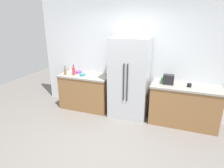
% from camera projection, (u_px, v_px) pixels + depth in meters
% --- Properties ---
extents(ground_plane, '(9.48, 9.48, 0.00)m').
position_uv_depth(ground_plane, '(102.00, 150.00, 3.44)').
color(ground_plane, slate).
extents(kitchen_back_panel, '(4.74, 0.10, 2.98)m').
position_uv_depth(kitchen_back_panel, '(131.00, 51.00, 4.57)').
color(kitchen_back_panel, silver).
rests_on(kitchen_back_panel, ground_plane).
extents(counter_left, '(1.27, 0.62, 0.88)m').
position_uv_depth(counter_left, '(86.00, 91.00, 4.94)').
color(counter_left, olive).
rests_on(counter_left, ground_plane).
extents(counter_right, '(1.42, 0.62, 0.88)m').
position_uv_depth(counter_right, '(184.00, 105.00, 4.16)').
color(counter_right, olive).
rests_on(counter_right, ground_plane).
extents(refrigerator, '(0.87, 0.63, 1.84)m').
position_uv_depth(refrigerator, '(129.00, 79.00, 4.39)').
color(refrigerator, '#B7BABF').
rests_on(refrigerator, ground_plane).
extents(toaster, '(0.22, 0.15, 0.21)m').
position_uv_depth(toaster, '(168.00, 79.00, 4.10)').
color(toaster, black).
rests_on(toaster, counter_right).
extents(bottle_a, '(0.07, 0.07, 0.25)m').
position_uv_depth(bottle_a, '(74.00, 71.00, 4.78)').
color(bottle_a, red).
rests_on(bottle_a, counter_left).
extents(bottle_b, '(0.06, 0.06, 0.22)m').
position_uv_depth(bottle_b, '(65.00, 72.00, 4.80)').
color(bottle_b, brown).
rests_on(bottle_b, counter_left).
extents(cup_a, '(0.09, 0.09, 0.09)m').
position_uv_depth(cup_a, '(163.00, 80.00, 4.29)').
color(cup_a, green).
rests_on(cup_a, counter_right).
extents(cup_b, '(0.09, 0.09, 0.09)m').
position_uv_depth(cup_b, '(93.00, 73.00, 4.85)').
color(cup_b, white).
rests_on(cup_b, counter_left).
extents(cup_c, '(0.09, 0.09, 0.08)m').
position_uv_depth(cup_c, '(189.00, 85.00, 3.96)').
color(cup_c, black).
rests_on(cup_c, counter_right).
extents(bowl_a, '(0.16, 0.16, 0.05)m').
position_uv_depth(bowl_a, '(79.00, 72.00, 4.97)').
color(bowl_a, purple).
rests_on(bowl_a, counter_left).
extents(bowl_b, '(0.14, 0.14, 0.05)m').
position_uv_depth(bowl_b, '(82.00, 75.00, 4.74)').
color(bowl_b, teal).
rests_on(bowl_b, counter_left).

